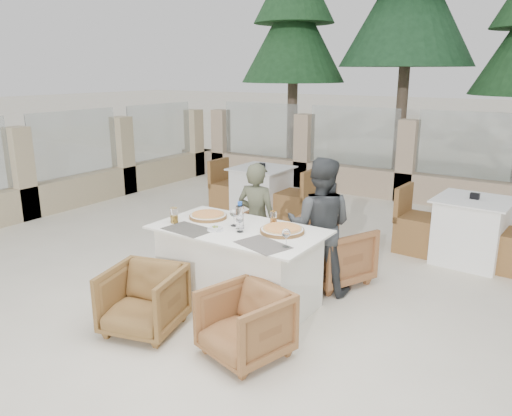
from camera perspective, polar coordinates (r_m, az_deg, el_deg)
The scene contains 26 objects.
ground at distance 4.98m, azimuth -0.52°, elevation -10.77°, with size 80.00×80.00×0.00m, color silver.
sand_patch at distance 18.01m, azimuth 25.32°, elevation 7.00°, with size 30.00×16.00×0.01m, color beige.
perimeter_wall_far at distance 8.97m, azimuth 16.89°, elevation 5.82°, with size 10.00×0.34×1.60m, color tan, non-canonical shape.
perimeter_wall_left at distance 8.83m, azimuth -19.82°, elevation 5.43°, with size 0.34×7.00×1.60m, color #C2B089, non-canonical shape.
pine_far_left at distance 12.28m, azimuth 4.31°, elevation 17.99°, with size 2.42×2.42×5.50m, color #204A25.
pine_mid_left at distance 11.78m, azimuth 17.01°, elevation 19.95°, with size 2.86×2.86×6.50m, color #1F4928.
dining_table at distance 4.81m, azimuth -1.98°, elevation -6.73°, with size 1.60×0.90×0.77m, color white, non-canonical shape.
placemat_near_left at distance 4.69m, azimuth -7.73°, elevation -2.42°, with size 0.45×0.30×0.00m, color #4E4B43.
placemat_near_right at distance 4.24m, azimuth 0.78°, elevation -4.22°, with size 0.45×0.30×0.00m, color #615A53.
pizza_left at distance 5.02m, azimuth -5.50°, elevation -0.87°, with size 0.38×0.38×0.05m, color #D7571D.
pizza_right at distance 4.56m, azimuth 3.01°, elevation -2.47°, with size 0.41×0.41×0.05m, color orange.
water_bottle at distance 4.64m, azimuth -1.85°, elevation -0.83°, with size 0.08×0.08×0.26m, color silver.
wine_glass_centre at distance 4.73m, azimuth -2.55°, elevation -0.98°, with size 0.08×0.08×0.18m, color silver, non-canonical shape.
wine_glass_near at distance 4.55m, azimuth -1.85°, elevation -1.65°, with size 0.08×0.08×0.18m, color white, non-canonical shape.
wine_glass_corner at distance 4.16m, azimuth 3.46°, elevation -3.32°, with size 0.08×0.08×0.18m, color silver, non-canonical shape.
beer_glass_left at distance 4.89m, azimuth -9.34°, elevation -0.84°, with size 0.07×0.07×0.15m, color gold.
beer_glass_right at distance 4.78m, azimuth 2.00°, elevation -1.13°, with size 0.07×0.07×0.13m, color orange.
olive_dish at distance 4.62m, azimuth -4.68°, elevation -2.33°, with size 0.11×0.11×0.04m, color silver, non-canonical shape.
armchair_far_left at distance 5.74m, azimuth 1.29°, elevation -3.76°, with size 0.67×0.68×0.62m, color brown.
armchair_far_right at distance 5.40m, azimuth 8.84°, elevation -5.12°, with size 0.68×0.70×0.63m, color brown.
armchair_near_left at distance 4.48m, azimuth -12.74°, elevation -10.21°, with size 0.61×0.63×0.57m, color brown.
armchair_near_right at distance 4.02m, azimuth -1.27°, elevation -13.08°, with size 0.60×0.61×0.56m, color #925F35.
diner_left at distance 5.42m, azimuth 0.09°, elevation -1.36°, with size 0.46×0.30×1.26m, color #50523C.
diner_right at distance 5.03m, azimuth 7.28°, elevation -2.05°, with size 0.68×0.53×1.39m, color #3A3D3F.
bg_table_a at distance 7.70m, azimuth 0.64°, elevation 1.83°, with size 1.64×0.82×0.77m, color silver, non-canonical shape.
bg_table_b at distance 6.36m, azimuth 23.33°, elevation -2.41°, with size 1.64×0.82×0.77m, color white, non-canonical shape.
Camera 1 is at (2.49, -3.71, 2.20)m, focal length 35.00 mm.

